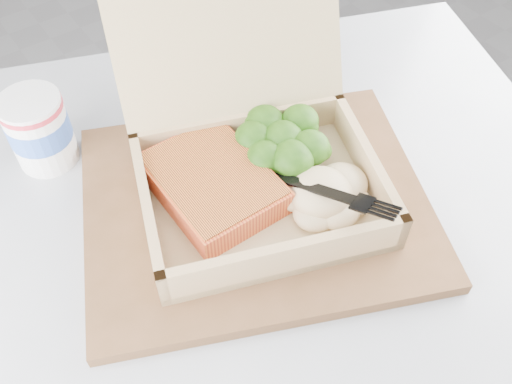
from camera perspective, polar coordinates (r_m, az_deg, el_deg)
cafe_table at (r=0.75m, az=1.64°, el=-13.37°), size 0.96×0.96×0.71m
serving_tray at (r=0.62m, az=-0.02°, el=-1.23°), size 0.45×0.41×0.02m
takeout_container at (r=0.60m, az=-0.68°, el=5.43°), size 0.32×0.34×0.22m
salmon_fillet at (r=0.59m, az=-4.34°, el=0.86°), size 0.11×0.14×0.03m
broccoli_pile at (r=0.62m, az=2.69°, el=4.80°), size 0.11×0.11×0.04m
mashed_potatoes at (r=0.58m, az=6.50°, el=-0.03°), size 0.11×0.09×0.04m
plastic_fork at (r=0.58m, az=3.30°, el=1.60°), size 0.07×0.15×0.03m
paper_cup at (r=0.68m, az=-20.91°, el=5.96°), size 0.07×0.07×0.09m
receipt at (r=0.76m, az=-4.24°, el=10.16°), size 0.15×0.15×0.00m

